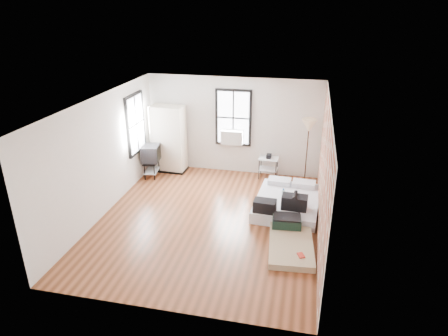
% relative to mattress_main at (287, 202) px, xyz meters
% --- Properties ---
extents(ground, '(6.00, 6.00, 0.00)m').
position_rel_mattress_main_xyz_m(ground, '(-1.74, -0.98, -0.18)').
color(ground, '#552B16').
rests_on(ground, ground).
extents(room_shell, '(5.02, 6.02, 2.80)m').
position_rel_mattress_main_xyz_m(room_shell, '(-1.51, -0.62, 1.56)').
color(room_shell, silver).
rests_on(room_shell, ground).
extents(mattress_main, '(1.60, 2.10, 0.65)m').
position_rel_mattress_main_xyz_m(mattress_main, '(0.00, 0.00, 0.00)').
color(mattress_main, silver).
rests_on(mattress_main, ground).
extents(mattress_bare, '(1.03, 1.76, 0.36)m').
position_rel_mattress_main_xyz_m(mattress_bare, '(0.17, -1.52, -0.07)').
color(mattress_bare, tan).
rests_on(mattress_bare, ground).
extents(wardrobe, '(1.02, 0.62, 1.97)m').
position_rel_mattress_main_xyz_m(wardrobe, '(-3.61, 1.67, 0.80)').
color(wardrobe, black).
rests_on(wardrobe, ground).
extents(side_table, '(0.55, 0.45, 0.72)m').
position_rel_mattress_main_xyz_m(side_table, '(-0.66, 1.74, 0.31)').
color(side_table, black).
rests_on(side_table, ground).
extents(floor_lamp, '(0.39, 0.39, 1.82)m').
position_rel_mattress_main_xyz_m(floor_lamp, '(0.38, 1.67, 1.39)').
color(floor_lamp, '#312010').
rests_on(floor_lamp, ground).
extents(tv_stand, '(0.53, 0.71, 0.94)m').
position_rel_mattress_main_xyz_m(tv_stand, '(-3.96, 1.12, 0.49)').
color(tv_stand, black).
rests_on(tv_stand, ground).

